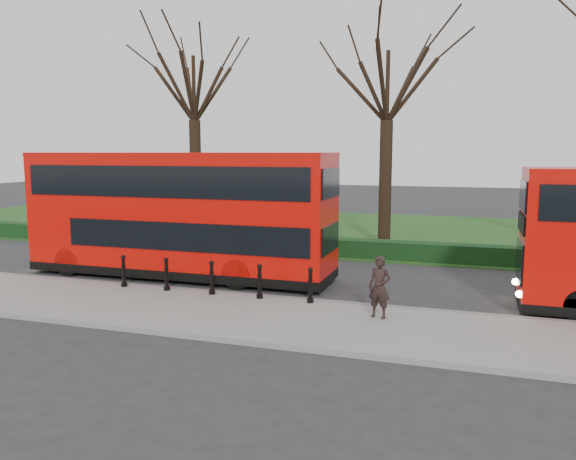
% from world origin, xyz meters
% --- Properties ---
extents(ground, '(120.00, 120.00, 0.00)m').
position_xyz_m(ground, '(0.00, 0.00, 0.00)').
color(ground, '#28282B').
rests_on(ground, ground).
extents(pavement, '(60.00, 4.00, 0.15)m').
position_xyz_m(pavement, '(0.00, -3.00, 0.07)').
color(pavement, gray).
rests_on(pavement, ground).
extents(kerb, '(60.00, 0.25, 0.16)m').
position_xyz_m(kerb, '(0.00, -1.00, 0.07)').
color(kerb, slate).
rests_on(kerb, ground).
extents(grass_verge, '(60.00, 18.00, 0.06)m').
position_xyz_m(grass_verge, '(0.00, 15.00, 0.03)').
color(grass_verge, '#1C4717').
rests_on(grass_verge, ground).
extents(hedge, '(60.00, 0.90, 0.80)m').
position_xyz_m(hedge, '(0.00, 6.80, 0.40)').
color(hedge, black).
rests_on(hedge, ground).
extents(yellow_line_outer, '(60.00, 0.10, 0.01)m').
position_xyz_m(yellow_line_outer, '(0.00, -0.70, 0.01)').
color(yellow_line_outer, yellow).
rests_on(yellow_line_outer, ground).
extents(yellow_line_inner, '(60.00, 0.10, 0.01)m').
position_xyz_m(yellow_line_inner, '(0.00, -0.50, 0.01)').
color(yellow_line_inner, yellow).
rests_on(yellow_line_inner, ground).
extents(tree_left, '(7.19, 7.19, 11.23)m').
position_xyz_m(tree_left, '(-8.00, 10.00, 8.16)').
color(tree_left, black).
rests_on(tree_left, ground).
extents(tree_mid, '(6.98, 6.98, 10.90)m').
position_xyz_m(tree_mid, '(2.00, 10.00, 7.92)').
color(tree_mid, black).
rests_on(tree_mid, ground).
extents(bollard_row, '(6.51, 0.15, 1.00)m').
position_xyz_m(bollard_row, '(-1.62, -1.35, 0.65)').
color(bollard_row, black).
rests_on(bollard_row, pavement).
extents(bus_lead, '(11.32, 2.60, 4.50)m').
position_xyz_m(bus_lead, '(-4.13, 1.15, 2.27)').
color(bus_lead, red).
rests_on(bus_lead, ground).
extents(pedestrian, '(0.68, 0.52, 1.66)m').
position_xyz_m(pedestrian, '(3.71, -2.23, 0.98)').
color(pedestrian, black).
rests_on(pedestrian, pavement).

